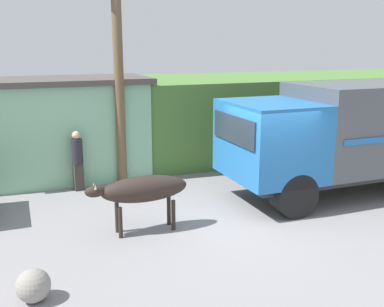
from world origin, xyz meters
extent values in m
plane|color=gray|center=(0.00, 0.00, 0.00)|extent=(60.00, 60.00, 0.00)
cube|color=#4C7A38|center=(0.00, 6.55, 1.38)|extent=(32.00, 5.16, 2.76)
cube|color=#8CC69E|center=(-3.91, 5.08, 1.41)|extent=(5.05, 2.40, 2.82)
cube|color=#4C4742|center=(-3.91, 5.08, 2.90)|extent=(5.35, 2.70, 0.16)
cube|color=#2D2D2D|center=(3.03, 0.79, 0.62)|extent=(6.05, 1.95, 0.18)
cube|color=#236BB2|center=(0.73, 0.79, 1.64)|extent=(1.97, 2.44, 1.86)
cube|color=#232D38|center=(-0.28, 0.79, 1.98)|extent=(0.04, 2.07, 0.65)
cube|color=#4C5156|center=(4.01, 0.79, 1.82)|extent=(4.60, 2.44, 2.22)
cylinder|color=black|center=(0.83, -0.16, 0.53)|extent=(1.06, 0.54, 1.06)
ellipsoid|color=#2D231E|center=(-2.63, 0.23, 0.95)|extent=(1.87, 0.56, 0.56)
ellipsoid|color=#2D231E|center=(-3.67, 0.23, 1.02)|extent=(0.42, 0.24, 0.24)
cone|color=#B7AD93|center=(-3.67, 0.13, 1.14)|extent=(0.06, 0.06, 0.11)
cone|color=#B7AD93|center=(-3.67, 0.33, 1.14)|extent=(0.06, 0.06, 0.11)
cylinder|color=#2D231E|center=(-3.21, 0.08, 0.34)|extent=(0.09, 0.09, 0.67)
cylinder|color=#2D231E|center=(-3.21, 0.39, 0.34)|extent=(0.09, 0.09, 0.67)
cylinder|color=#2D231E|center=(-2.05, 0.08, 0.34)|extent=(0.09, 0.09, 0.67)
cylinder|color=#2D231E|center=(-2.05, 0.39, 0.34)|extent=(0.09, 0.09, 0.67)
cube|color=#38332D|center=(-3.57, 3.61, 0.38)|extent=(0.29, 0.22, 0.77)
cylinder|color=#26262D|center=(-3.57, 3.61, 1.10)|extent=(0.36, 0.36, 0.67)
sphere|color=#DBB28E|center=(-3.57, 3.61, 1.55)|extent=(0.22, 0.22, 0.22)
cylinder|color=brown|center=(-2.31, 3.77, 2.97)|extent=(0.27, 0.27, 5.94)
sphere|color=gray|center=(-5.00, -1.77, 0.27)|extent=(0.54, 0.54, 0.54)
camera|label=1|loc=(-5.01, -8.54, 3.91)|focal=42.00mm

